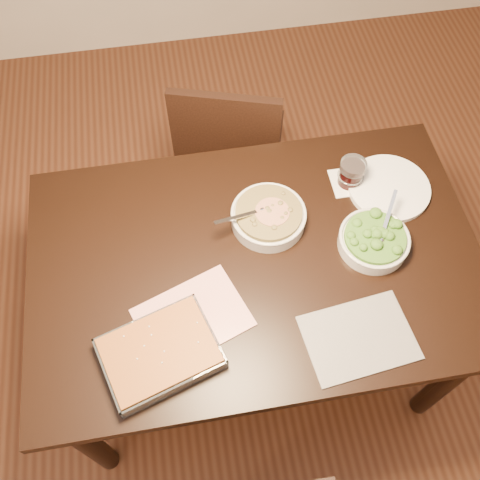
# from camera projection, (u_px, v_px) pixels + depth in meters

# --- Properties ---
(ground) EXTENTS (4.00, 4.00, 0.00)m
(ground) POSITION_uv_depth(u_px,v_px,m) (252.00, 343.00, 2.29)
(ground) COLOR #452213
(ground) RESTS_ON ground
(table) EXTENTS (1.40, 0.90, 0.75)m
(table) POSITION_uv_depth(u_px,v_px,m) (255.00, 273.00, 1.73)
(table) COLOR black
(table) RESTS_ON ground
(magazine_a) EXTENTS (0.36, 0.31, 0.01)m
(magazine_a) POSITION_uv_depth(u_px,v_px,m) (193.00, 317.00, 1.55)
(magazine_a) COLOR #C73942
(magazine_a) RESTS_ON table
(magazine_b) EXTENTS (0.33, 0.25, 0.01)m
(magazine_b) POSITION_uv_depth(u_px,v_px,m) (359.00, 338.00, 1.52)
(magazine_b) COLOR #292A31
(magazine_b) RESTS_ON table
(coaster) EXTENTS (0.12, 0.12, 0.00)m
(coaster) POSITION_uv_depth(u_px,v_px,m) (349.00, 182.00, 1.80)
(coaster) COLOR white
(coaster) RESTS_ON table
(stew_bowl) EXTENTS (0.26, 0.24, 0.09)m
(stew_bowl) POSITION_uv_depth(u_px,v_px,m) (268.00, 216.00, 1.69)
(stew_bowl) COLOR silver
(stew_bowl) RESTS_ON table
(broccoli_bowl) EXTENTS (0.22, 0.23, 0.09)m
(broccoli_bowl) POSITION_uv_depth(u_px,v_px,m) (374.00, 240.00, 1.65)
(broccoli_bowl) COLOR silver
(broccoli_bowl) RESTS_ON table
(baking_dish) EXTENTS (0.36, 0.31, 0.06)m
(baking_dish) POSITION_uv_depth(u_px,v_px,m) (160.00, 353.00, 1.47)
(baking_dish) COLOR silver
(baking_dish) RESTS_ON table
(wine_tumbler) EXTENTS (0.09, 0.09, 0.10)m
(wine_tumbler) POSITION_uv_depth(u_px,v_px,m) (352.00, 172.00, 1.75)
(wine_tumbler) COLOR black
(wine_tumbler) RESTS_ON coaster
(dinner_plate) EXTENTS (0.27, 0.27, 0.02)m
(dinner_plate) POSITION_uv_depth(u_px,v_px,m) (389.00, 188.00, 1.78)
(dinner_plate) COLOR white
(dinner_plate) RESTS_ON table
(chair_far) EXTENTS (0.51, 0.51, 0.87)m
(chair_far) POSITION_uv_depth(u_px,v_px,m) (230.00, 146.00, 2.22)
(chair_far) COLOR black
(chair_far) RESTS_ON ground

